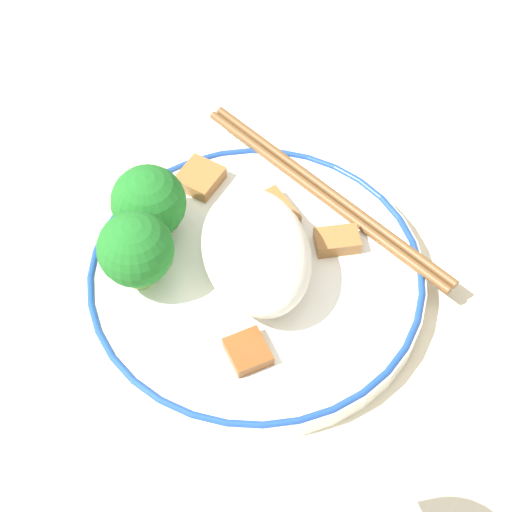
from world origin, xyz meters
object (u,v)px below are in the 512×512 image
Objects in this scene: plate at (256,277)px; chopsticks at (325,194)px; broccoli_back_center at (136,250)px; broccoli_back_left at (149,203)px.

chopsticks reaches higher than plate.
broccoli_back_left is at bearing -20.31° from broccoli_back_center.
plate is 0.09m from broccoli_back_center.
plate is at bearing -129.52° from broccoli_back_left.
broccoli_back_center is at bearing 106.44° from chopsticks.
broccoli_back_center reaches higher than broccoli_back_left.
broccoli_back_center is (-0.04, 0.02, 0.00)m from broccoli_back_left.
plate is 0.09m from chopsticks.
chopsticks is at bearing -88.80° from broccoli_back_left.
broccoli_back_left is at bearing 91.20° from chopsticks.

